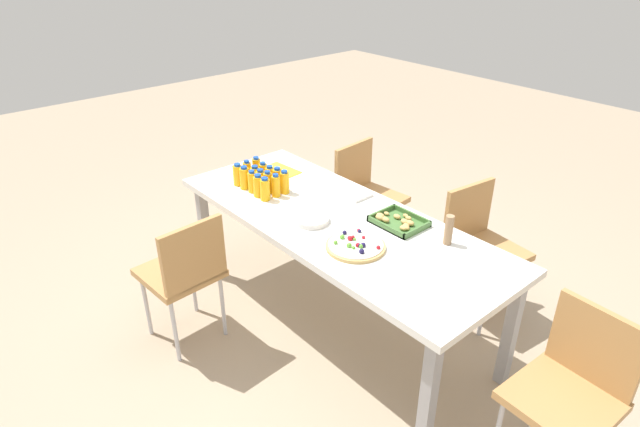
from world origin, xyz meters
name	(u,v)px	position (x,y,z in m)	size (l,w,h in m)	color
ground_plane	(335,319)	(0.00, 0.00, 0.00)	(12.00, 12.00, 0.00)	tan
party_table	(337,228)	(0.00, 0.00, 0.66)	(2.11, 0.82, 0.73)	white
chair_far_left	(365,190)	(-0.48, 0.72, 0.50)	(0.43, 0.43, 0.83)	#B7844C
chair_end	(573,384)	(1.41, 0.05, 0.50)	(0.42, 0.42, 0.83)	#B7844C
chair_far_right	(479,240)	(0.47, 0.75, 0.50)	(0.45, 0.45, 0.83)	#B7844C
chair_near_left	(185,270)	(-0.42, -0.76, 0.50)	(0.42, 0.42, 0.83)	#B7844C
juice_bottle_0	(238,175)	(-0.75, -0.17, 0.80)	(0.06, 0.06, 0.14)	#F9AD14
juice_bottle_1	(245,178)	(-0.67, -0.17, 0.80)	(0.06, 0.06, 0.15)	#FAAE14
juice_bottle_2	(252,182)	(-0.60, -0.17, 0.80)	(0.05, 0.05, 0.14)	#F9AD14
juice_bottle_3	(258,186)	(-0.52, -0.17, 0.80)	(0.06, 0.06, 0.15)	#F9AE14
juice_bottle_4	(265,189)	(-0.46, -0.17, 0.80)	(0.06, 0.06, 0.15)	#FAAF14
juice_bottle_5	(247,172)	(-0.75, -0.10, 0.80)	(0.05, 0.05, 0.14)	#FAAD14
juice_bottle_6	(255,176)	(-0.67, -0.09, 0.79)	(0.06, 0.06, 0.13)	#F9AE14
juice_bottle_7	(261,180)	(-0.60, -0.10, 0.79)	(0.06, 0.06, 0.13)	#F9AC14
juice_bottle_8	(268,183)	(-0.53, -0.10, 0.80)	(0.05, 0.05, 0.14)	#FAAD14
juice_bottle_9	(276,186)	(-0.45, -0.09, 0.80)	(0.05, 0.05, 0.15)	#FAAC14
juice_bottle_10	(257,168)	(-0.76, -0.02, 0.80)	(0.05, 0.05, 0.15)	#F9AB14
juice_bottle_11	(263,173)	(-0.68, -0.02, 0.79)	(0.05, 0.05, 0.13)	#FAAE14
juice_bottle_12	(270,176)	(-0.60, -0.03, 0.79)	(0.06, 0.06, 0.14)	#F9AD14
juice_bottle_13	(278,179)	(-0.52, -0.03, 0.80)	(0.06, 0.06, 0.15)	#F9AF14
juice_bottle_14	(285,182)	(-0.46, -0.02, 0.80)	(0.06, 0.06, 0.15)	#FAAC14
fruit_pizza	(356,246)	(0.30, -0.15, 0.74)	(0.31, 0.31, 0.05)	tan
snack_tray	(398,222)	(0.27, 0.21, 0.74)	(0.28, 0.23, 0.04)	#477238
plate_stack	(311,220)	(-0.06, -0.14, 0.74)	(0.20, 0.20, 0.03)	silver
napkin_stack	(356,195)	(-0.13, 0.28, 0.74)	(0.15, 0.15, 0.02)	white
cardboard_tube	(449,230)	(0.58, 0.25, 0.81)	(0.04, 0.04, 0.16)	#9E7A56
paper_folder	(278,171)	(-0.74, 0.14, 0.73)	(0.26, 0.20, 0.01)	yellow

